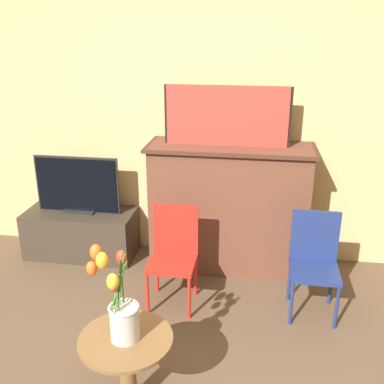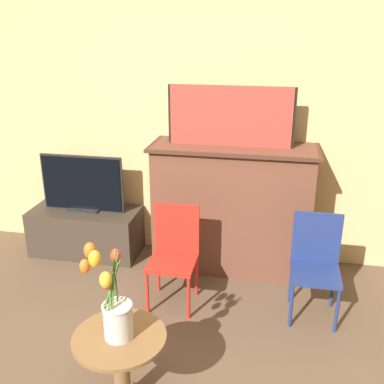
% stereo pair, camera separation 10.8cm
% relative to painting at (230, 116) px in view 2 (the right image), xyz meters
% --- Properties ---
extents(wall_back, '(8.00, 0.06, 2.70)m').
position_rel_painting_xyz_m(wall_back, '(-0.27, 0.25, 0.07)').
color(wall_back, tan).
rests_on(wall_back, ground).
extents(fireplace_mantel, '(1.31, 0.49, 1.05)m').
position_rel_painting_xyz_m(fireplace_mantel, '(0.04, -0.01, -0.74)').
color(fireplace_mantel, brown).
rests_on(fireplace_mantel, ground).
extents(painting, '(0.97, 0.03, 0.46)m').
position_rel_painting_xyz_m(painting, '(0.00, 0.00, 0.00)').
color(painting, black).
rests_on(painting, fireplace_mantel).
extents(tv_stand, '(0.95, 0.43, 0.41)m').
position_rel_painting_xyz_m(tv_stand, '(-1.26, -0.01, -1.08)').
color(tv_stand, '#382D23').
rests_on(tv_stand, ground).
extents(tv_monitor, '(0.73, 0.12, 0.49)m').
position_rel_painting_xyz_m(tv_monitor, '(-1.26, -0.01, -0.63)').
color(tv_monitor, black).
rests_on(tv_monitor, tv_stand).
extents(chair_red, '(0.33, 0.33, 0.73)m').
position_rel_painting_xyz_m(chair_red, '(-0.31, -0.59, -0.87)').
color(chair_red, red).
rests_on(chair_red, ground).
extents(chair_blue, '(0.33, 0.33, 0.73)m').
position_rel_painting_xyz_m(chair_blue, '(0.68, -0.55, -0.87)').
color(chair_blue, navy).
rests_on(chair_blue, ground).
extents(side_table, '(0.48, 0.48, 0.45)m').
position_rel_painting_xyz_m(side_table, '(-0.36, -1.62, -0.98)').
color(side_table, brown).
rests_on(side_table, ground).
extents(vase_tulips, '(0.23, 0.23, 0.53)m').
position_rel_painting_xyz_m(vase_tulips, '(-0.37, -1.62, -0.65)').
color(vase_tulips, beige).
rests_on(vase_tulips, side_table).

